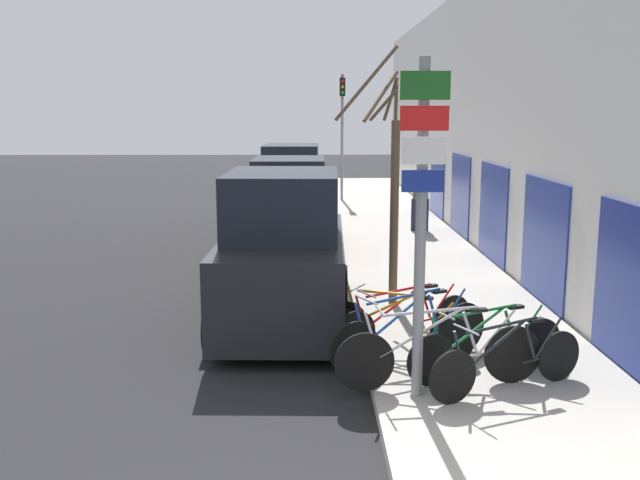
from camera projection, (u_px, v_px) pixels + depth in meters
The scene contains 16 objects.
ground_plane at pixel (298, 263), 15.99m from camera, with size 80.00×80.00×0.00m, color black.
sidewalk_curb at pixel (398, 237), 18.77m from camera, with size 3.20×32.00×0.15m.
building_facade at pixel (469, 117), 18.18m from camera, with size 0.23×32.00×6.50m.
signpost at pixel (421, 217), 7.78m from camera, with size 0.53×0.14×3.77m.
bicycle_0 at pixel (508, 361), 8.20m from camera, with size 1.99×0.96×0.86m.
bicycle_1 at pixel (440, 353), 8.33m from camera, with size 2.49×0.50×0.97m.
bicycle_2 at pixel (487, 346), 8.70m from camera, with size 2.09×0.91×0.87m.
bicycle_3 at pixel (412, 334), 9.09m from camera, with size 2.14×1.20×0.96m.
bicycle_4 at pixel (398, 326), 9.58m from camera, with size 1.86×1.05×0.84m.
bicycle_5 at pixel (406, 320), 9.82m from camera, with size 2.01×1.11×0.84m.
parked_car_0 at pixel (284, 257), 11.15m from camera, with size 2.16×4.44×2.45m.
parked_car_1 at pixel (290, 214), 16.36m from camera, with size 2.01×4.16×2.31m.
parked_car_2 at pixel (292, 189), 21.29m from camera, with size 2.06×4.64×2.38m.
pedestrian_near at pixel (420, 193), 19.14m from camera, with size 0.47×0.40×1.80m.
street_tree at pixel (391, 187), 11.76m from camera, with size 1.11×1.93×4.25m.
traffic_light at pixel (342, 120), 25.59m from camera, with size 0.20×0.30×4.50m.
Camera 1 is at (0.27, -4.44, 3.36)m, focal length 40.00 mm.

